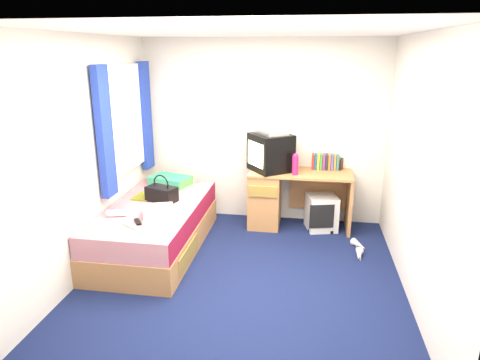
% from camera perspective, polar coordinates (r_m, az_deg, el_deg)
% --- Properties ---
extents(ground, '(3.40, 3.40, 0.00)m').
position_cam_1_polar(ground, '(4.52, 0.31, -12.80)').
color(ground, '#0C1438').
rests_on(ground, ground).
extents(room_shell, '(3.40, 3.40, 3.40)m').
position_cam_1_polar(room_shell, '(4.00, 0.34, 5.57)').
color(room_shell, white).
rests_on(room_shell, ground).
extents(bed, '(1.01, 2.00, 0.54)m').
position_cam_1_polar(bed, '(5.10, -11.14, -6.15)').
color(bed, '#B67F4B').
rests_on(bed, ground).
extents(pillow, '(0.58, 0.45, 0.11)m').
position_cam_1_polar(pillow, '(5.69, -9.25, -0.06)').
color(pillow, teal).
rests_on(pillow, bed).
extents(desk, '(1.30, 0.55, 0.75)m').
position_cam_1_polar(desk, '(5.63, 5.14, -2.13)').
color(desk, '#B67F4B').
rests_on(desk, ground).
extents(storage_cube, '(0.44, 0.44, 0.45)m').
position_cam_1_polar(storage_cube, '(5.64, 10.80, -4.26)').
color(storage_cube, silver).
rests_on(storage_cube, ground).
extents(crt_tv, '(0.64, 0.65, 0.47)m').
position_cam_1_polar(crt_tv, '(5.48, 4.09, 3.69)').
color(crt_tv, black).
rests_on(crt_tv, desk).
extents(vcr, '(0.46, 0.49, 0.08)m').
position_cam_1_polar(vcr, '(5.42, 4.19, 6.53)').
color(vcr, silver).
rests_on(vcr, crt_tv).
extents(book_row, '(0.34, 0.13, 0.20)m').
position_cam_1_polar(book_row, '(5.65, 11.28, 2.39)').
color(book_row, maroon).
rests_on(book_row, desk).
extents(picture_frame, '(0.05, 0.12, 0.14)m').
position_cam_1_polar(picture_frame, '(5.70, 13.36, 2.08)').
color(picture_frame, black).
rests_on(picture_frame, desk).
extents(pink_water_bottle, '(0.09, 0.09, 0.24)m').
position_cam_1_polar(pink_water_bottle, '(5.34, 7.38, 1.94)').
color(pink_water_bottle, '#D31D60').
rests_on(pink_water_bottle, desk).
extents(aerosol_can, '(0.06, 0.06, 0.20)m').
position_cam_1_polar(aerosol_can, '(5.51, 6.60, 2.24)').
color(aerosol_can, silver).
rests_on(aerosol_can, desk).
extents(handbag, '(0.39, 0.30, 0.32)m').
position_cam_1_polar(handbag, '(5.08, -10.41, -1.77)').
color(handbag, black).
rests_on(handbag, bed).
extents(towel, '(0.38, 0.35, 0.10)m').
position_cam_1_polar(towel, '(4.65, -10.84, -4.12)').
color(towel, silver).
rests_on(towel, bed).
extents(magazine, '(0.23, 0.29, 0.01)m').
position_cam_1_polar(magazine, '(5.28, -12.76, -2.17)').
color(magazine, '#C8D417').
rests_on(magazine, bed).
extents(water_bottle, '(0.21, 0.12, 0.07)m').
position_cam_1_polar(water_bottle, '(4.75, -16.04, -4.28)').
color(water_bottle, white).
rests_on(water_bottle, bed).
extents(colour_swatch_fan, '(0.22, 0.17, 0.01)m').
position_cam_1_polar(colour_swatch_fan, '(4.45, -14.25, -6.00)').
color(colour_swatch_fan, gold).
rests_on(colour_swatch_fan, bed).
extents(remote_control, '(0.13, 0.16, 0.02)m').
position_cam_1_polar(remote_control, '(4.54, -13.49, -5.43)').
color(remote_control, black).
rests_on(remote_control, bed).
extents(window_assembly, '(0.11, 1.42, 1.40)m').
position_cam_1_polar(window_assembly, '(5.30, -14.97, 7.46)').
color(window_assembly, silver).
rests_on(window_assembly, room_shell).
extents(white_heels, '(0.20, 0.49, 0.09)m').
position_cam_1_polar(white_heels, '(5.16, 15.59, -8.95)').
color(white_heels, beige).
rests_on(white_heels, ground).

